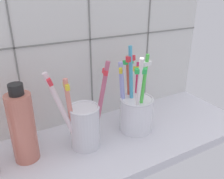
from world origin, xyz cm
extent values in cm
cube|color=silver|center=(0.00, 0.00, 1.00)|extent=(64.00, 22.00, 2.00)
cube|color=silver|center=(0.00, 12.00, 22.50)|extent=(64.00, 2.00, 45.00)
cube|color=gray|center=(-16.00, 10.90, 22.50)|extent=(0.30, 0.20, 45.00)
cube|color=gray|center=(0.00, 10.90, 22.50)|extent=(0.30, 0.20, 45.00)
cube|color=gray|center=(16.00, 10.90, 22.50)|extent=(0.30, 0.20, 45.00)
cube|color=gray|center=(0.00, 10.90, 21.67)|extent=(64.00, 0.20, 0.30)
cylinder|color=silver|center=(-6.29, 0.96, 6.42)|extent=(6.07, 6.07, 8.84)
torus|color=silver|center=(-6.29, 0.96, 10.84)|extent=(6.26, 6.26, 0.50)
cylinder|color=silver|center=(-10.37, 0.82, 10.82)|extent=(6.34, 1.27, 17.13)
cube|color=#E5333F|center=(-12.46, 0.93, 17.72)|extent=(1.17, 2.50, 1.36)
cylinder|color=#DD8579|center=(-9.05, 0.87, 9.97)|extent=(2.02, 1.03, 15.19)
cube|color=yellow|center=(-9.45, 0.90, 16.12)|extent=(0.93, 2.28, 1.06)
cylinder|color=#B85674|center=(-3.18, 0.16, 11.16)|extent=(4.21, 1.91, 17.69)
cube|color=#E5333F|center=(-2.03, -0.14, 17.80)|extent=(1.30, 2.13, 1.02)
cylinder|color=white|center=(6.29, 0.96, 5.85)|extent=(7.39, 7.39, 7.70)
torus|color=silver|center=(6.29, 0.96, 9.70)|extent=(7.52, 7.52, 0.50)
cylinder|color=#DE3467|center=(8.18, 3.72, 9.36)|extent=(4.46, 5.45, 14.24)
cube|color=yellow|center=(9.36, 5.28, 14.86)|extent=(2.56, 2.33, 1.36)
cylinder|color=#50D94D|center=(6.16, -1.06, 11.48)|extent=(1.13, 2.52, 18.22)
cube|color=white|center=(6.27, -1.70, 18.63)|extent=(2.16, 1.29, 0.92)
cylinder|color=white|center=(4.79, -1.50, 11.45)|extent=(2.97, 4.89, 18.28)
cube|color=green|center=(4.16, -2.77, 17.79)|extent=(2.46, 1.89, 1.20)
cylinder|color=#E75C49|center=(6.32, 4.04, 10.40)|extent=(1.19, 3.53, 16.16)
cube|color=green|center=(6.37, 5.03, 17.08)|extent=(2.35, 1.06, 1.03)
cylinder|color=#4AACD7|center=(5.65, 2.37, 11.84)|extent=(1.39, 2.36, 18.94)
cube|color=#E5333F|center=(5.52, 2.82, 18.54)|extent=(2.51, 1.34, 1.17)
cylinder|color=#A1A4ED|center=(3.84, 2.98, 10.17)|extent=(2.36, 2.10, 15.61)
cube|color=yellow|center=(3.48, 3.24, 16.40)|extent=(2.02, 2.38, 1.20)
cylinder|color=#C16D5C|center=(-17.74, 2.71, 8.76)|extent=(4.64, 4.64, 13.53)
cylinder|color=black|center=(-17.74, 2.71, 16.53)|extent=(2.55, 2.55, 2.00)
camera|label=1|loc=(-21.46, -37.59, 32.95)|focal=38.27mm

